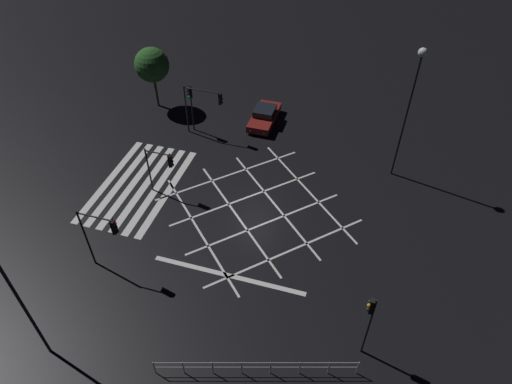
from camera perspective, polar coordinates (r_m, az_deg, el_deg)
The scene contains 12 objects.
ground_plane at distance 30.05m, azimuth 0.00°, elevation -2.25°, with size 200.00×200.00×0.00m, color black.
road_markings at distance 31.40m, azimuth -9.86°, elevation -0.63°, with size 13.68×17.91×0.01m.
traffic_light_sw_cross at distance 35.09m, azimuth -6.41°, elevation 11.18°, with size 0.36×3.14×4.10m.
traffic_light_se_cross at distance 25.85m, azimuth -18.83°, elevation -4.58°, with size 0.36×2.36×4.32m.
traffic_light_ne_cross at distance 21.95m, azimuth 14.03°, elevation -14.79°, with size 0.36×0.39×4.40m.
traffic_light_median_south at distance 30.19m, azimuth -11.73°, elevation 3.51°, with size 0.36×1.98×3.55m.
traffic_light_sw_main at distance 35.89m, azimuth -8.20°, elevation 11.37°, with size 0.39×0.36×3.96m.
street_lamp_east at distance 30.46m, azimuth 19.03°, elevation 12.02°, with size 0.55×0.55×9.51m.
street_lamp_west at distance 21.30m, azimuth -29.11°, elevation -8.77°, with size 0.63×0.63×8.20m.
street_tree_near at distance 39.24m, azimuth -12.89°, elevation 15.22°, with size 2.81×2.81×5.21m.
waiting_car at distance 37.69m, azimuth 1.06°, elevation 9.48°, with size 4.28×1.81×1.29m.
pedestrian_railing at distance 22.92m, azimuth -0.00°, elevation -20.96°, with size 2.80×9.26×1.05m.
Camera 1 is at (20.41, 6.09, 21.20)m, focal length 32.00 mm.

